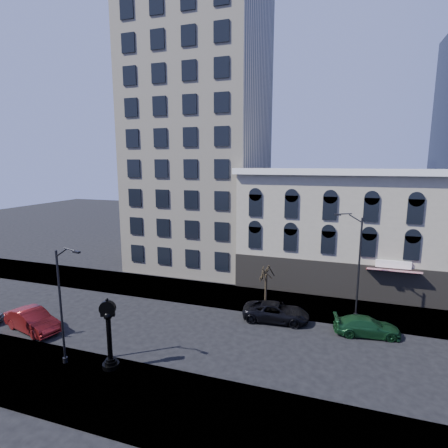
% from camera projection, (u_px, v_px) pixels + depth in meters
% --- Properties ---
extents(ground, '(160.00, 160.00, 0.00)m').
position_uv_depth(ground, '(184.00, 331.00, 27.36)').
color(ground, black).
rests_on(ground, ground).
extents(sidewalk_far, '(160.00, 6.00, 0.12)m').
position_uv_depth(sidewalk_far, '(218.00, 295.00, 34.82)').
color(sidewalk_far, '#9C978E').
rests_on(sidewalk_far, ground).
extents(sidewalk_near, '(160.00, 6.00, 0.12)m').
position_uv_depth(sidewalk_near, '(124.00, 394.00, 19.88)').
color(sidewalk_near, '#9C978E').
rests_on(sidewalk_near, ground).
extents(cream_tower, '(15.90, 15.40, 42.50)m').
position_uv_depth(cream_tower, '(200.00, 112.00, 43.54)').
color(cream_tower, beige).
rests_on(cream_tower, ground).
extents(victorian_row, '(22.60, 11.19, 12.50)m').
position_uv_depth(victorian_row, '(347.00, 229.00, 37.41)').
color(victorian_row, '#A39B86').
rests_on(victorian_row, ground).
extents(street_clock, '(1.06, 1.06, 4.68)m').
position_uv_depth(street_clock, '(109.00, 337.00, 21.99)').
color(street_clock, black).
rests_on(street_clock, sidewalk_near).
extents(street_lamp_near, '(2.06, 0.60, 8.02)m').
position_uv_depth(street_lamp_near, '(64.00, 275.00, 21.58)').
color(street_lamp_near, black).
rests_on(street_lamp_near, sidewalk_near).
extents(street_lamp_far, '(2.35, 0.37, 9.07)m').
position_uv_depth(street_lamp_far, '(352.00, 238.00, 28.52)').
color(street_lamp_far, black).
rests_on(street_lamp_far, sidewalk_far).
extents(bare_tree_far, '(2.54, 2.54, 4.35)m').
position_uv_depth(bare_tree_far, '(266.00, 268.00, 32.27)').
color(bare_tree_far, black).
rests_on(bare_tree_far, sidewalk_far).
extents(car_near_b, '(5.46, 2.97, 1.71)m').
position_uv_depth(car_near_b, '(32.00, 320.00, 27.37)').
color(car_near_b, maroon).
rests_on(car_near_b, ground).
extents(car_far_a, '(5.65, 2.93, 1.52)m').
position_uv_depth(car_far_a, '(276.00, 312.00, 29.11)').
color(car_far_a, black).
rests_on(car_far_a, ground).
extents(car_far_b, '(5.12, 2.69, 1.42)m').
position_uv_depth(car_far_b, '(367.00, 326.00, 26.68)').
color(car_far_b, '#143F1E').
rests_on(car_far_b, ground).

